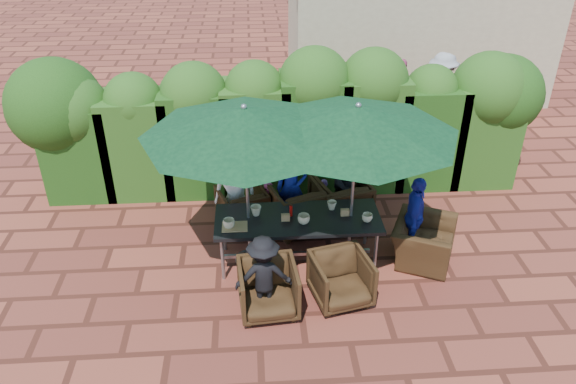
{
  "coord_description": "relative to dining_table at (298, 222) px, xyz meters",
  "views": [
    {
      "loc": [
        -0.56,
        -6.57,
        5.11
      ],
      "look_at": [
        -0.07,
        0.4,
        0.97
      ],
      "focal_mm": 35.0,
      "sensor_mm": 36.0,
      "label": 1
    }
  ],
  "objects": [
    {
      "name": "serving_tray",
      "position": [
        -0.89,
        -0.18,
        0.08
      ],
      "size": [
        0.35,
        0.25,
        0.02
      ],
      "primitive_type": "cube",
      "color": "tan",
      "rests_on": "dining_table"
    },
    {
      "name": "chair_end_right",
      "position": [
        1.83,
        -0.08,
        -0.26
      ],
      "size": [
        0.96,
        1.12,
        0.83
      ],
      "primitive_type": "imported",
      "rotation": [
        0.0,
        0.0,
        1.14
      ],
      "color": "black",
      "rests_on": "ground"
    },
    {
      "name": "adult_far_mid",
      "position": [
        -0.02,
        1.0,
        -0.01
      ],
      "size": [
        0.48,
        0.39,
        1.33
      ],
      "primitive_type": "imported",
      "rotation": [
        0.0,
        0.0,
        0.0
      ],
      "color": "#1D249D",
      "rests_on": "ground"
    },
    {
      "name": "adult_end_right",
      "position": [
        1.71,
        0.08,
        -0.04
      ],
      "size": [
        0.57,
        0.82,
        1.27
      ],
      "primitive_type": "imported",
      "rotation": [
        0.0,
        0.0,
        1.29
      ],
      "color": "#1D249D",
      "rests_on": "ground"
    },
    {
      "name": "pedestrian_c",
      "position": [
        3.39,
        4.4,
        0.19
      ],
      "size": [
        1.09,
        1.18,
        1.73
      ],
      "primitive_type": "imported",
      "rotation": [
        0.0,
        0.0,
        2.25
      ],
      "color": "gray",
      "rests_on": "ground"
    },
    {
      "name": "chair_near_right",
      "position": [
        0.5,
        -0.89,
        -0.3
      ],
      "size": [
        0.86,
        0.83,
        0.75
      ],
      "primitive_type": "imported",
      "rotation": [
        0.0,
        0.0,
        0.23
      ],
      "color": "black",
      "rests_on": "ground"
    },
    {
      "name": "sauce_bottle",
      "position": [
        -0.09,
        0.07,
        0.16
      ],
      "size": [
        0.04,
        0.04,
        0.17
      ],
      "primitive_type": "cylinder",
      "color": "#4C230C",
      "rests_on": "dining_table"
    },
    {
      "name": "umbrella_left",
      "position": [
        -0.7,
        0.06,
        1.54
      ],
      "size": [
        2.76,
        2.76,
        2.46
      ],
      "color": "gray",
      "rests_on": "ground"
    },
    {
      "name": "building",
      "position": [
        3.46,
        6.95,
        0.93
      ],
      "size": [
        6.2,
        3.08,
        3.2
      ],
      "color": "#C2B390",
      "rests_on": "ground"
    },
    {
      "name": "adult_near_left",
      "position": [
        -0.52,
        -1.02,
        -0.11
      ],
      "size": [
        0.75,
        0.37,
        1.14
      ],
      "primitive_type": "imported",
      "rotation": [
        0.0,
        0.0,
        3.2
      ],
      "color": "black",
      "rests_on": "ground"
    },
    {
      "name": "child_left",
      "position": [
        -0.37,
        1.01,
        -0.29
      ],
      "size": [
        0.33,
        0.3,
        0.77
      ],
      "primitive_type": "imported",
      "rotation": [
        0.0,
        0.0,
        0.28
      ],
      "color": "#C94780",
      "rests_on": "ground"
    },
    {
      "name": "ground",
      "position": [
        -0.04,
        -0.04,
        -0.68
      ],
      "size": [
        80.0,
        80.0,
        0.0
      ],
      "primitive_type": "plane",
      "color": "brown",
      "rests_on": "ground"
    },
    {
      "name": "number_block_left",
      "position": [
        -0.18,
        -0.05,
        0.12
      ],
      "size": [
        0.12,
        0.06,
        0.1
      ],
      "primitive_type": "cube",
      "color": "tan",
      "rests_on": "dining_table"
    },
    {
      "name": "chair_far_left",
      "position": [
        -0.8,
        1.01,
        -0.31
      ],
      "size": [
        0.89,
        0.86,
        0.73
      ],
      "primitive_type": "imported",
      "rotation": [
        0.0,
        0.0,
        3.48
      ],
      "color": "black",
      "rests_on": "ground"
    },
    {
      "name": "cup_d",
      "position": [
        0.51,
        0.2,
        0.14
      ],
      "size": [
        0.14,
        0.14,
        0.13
      ],
      "primitive_type": "imported",
      "color": "beige",
      "rests_on": "dining_table"
    },
    {
      "name": "chair_far_right",
      "position": [
        0.77,
        0.99,
        -0.25
      ],
      "size": [
        1.0,
        0.96,
        0.85
      ],
      "primitive_type": "imported",
      "rotation": [
        0.0,
        0.0,
        3.42
      ],
      "color": "black",
      "rests_on": "ground"
    },
    {
      "name": "cup_c",
      "position": [
        0.07,
        -0.14,
        0.14
      ],
      "size": [
        0.17,
        0.17,
        0.14
      ],
      "primitive_type": "imported",
      "color": "beige",
      "rests_on": "dining_table"
    },
    {
      "name": "adult_far_left",
      "position": [
        -0.9,
        1.04,
        -0.01
      ],
      "size": [
        0.71,
        0.48,
        1.33
      ],
      "primitive_type": "imported",
      "rotation": [
        0.0,
        0.0,
        -0.15
      ],
      "color": "white",
      "rests_on": "ground"
    },
    {
      "name": "adult_far_right",
      "position": [
        0.91,
        1.04,
        0.03
      ],
      "size": [
        0.73,
        0.51,
        1.41
      ],
      "primitive_type": "imported",
      "rotation": [
        0.0,
        0.0,
        0.15
      ],
      "color": "black",
      "rests_on": "ground"
    },
    {
      "name": "umbrella_right",
      "position": [
        0.76,
        0.01,
        1.54
      ],
      "size": [
        2.73,
        2.73,
        2.46
      ],
      "color": "gray",
      "rests_on": "ground"
    },
    {
      "name": "chair_far_mid",
      "position": [
        0.08,
        0.86,
        -0.24
      ],
      "size": [
        1.04,
        1.01,
        0.86
      ],
      "primitive_type": "imported",
      "rotation": [
        0.0,
        0.0,
        3.47
      ],
      "color": "black",
      "rests_on": "ground"
    },
    {
      "name": "ketchup_bottle",
      "position": [
        -0.09,
        0.06,
        0.16
      ],
      "size": [
        0.04,
        0.04,
        0.17
      ],
      "primitive_type": "cylinder",
      "color": "#B20C0A",
      "rests_on": "dining_table"
    },
    {
      "name": "cup_a",
      "position": [
        -0.97,
        -0.18,
        0.14
      ],
      "size": [
        0.17,
        0.17,
        0.13
      ],
      "primitive_type": "imported",
      "color": "beige",
      "rests_on": "dining_table"
    },
    {
      "name": "cup_b",
      "position": [
        -0.59,
        0.12,
        0.15
      ],
      "size": [
        0.15,
        0.15,
        0.14
      ],
      "primitive_type": "imported",
      "color": "beige",
      "rests_on": "dining_table"
    },
    {
      "name": "pedestrian_a",
      "position": [
        1.3,
        4.25,
        0.12
      ],
      "size": [
        1.45,
        1.41,
        1.6
      ],
      "primitive_type": "imported",
      "rotation": [
        0.0,
        0.0,
        2.39
      ],
      "color": "#238327",
      "rests_on": "ground"
    },
    {
      "name": "child_right",
      "position": [
        0.51,
        1.05,
        -0.3
      ],
      "size": [
        0.33,
        0.31,
        0.74
      ],
      "primitive_type": "imported",
      "rotation": [
        0.0,
        0.0,
        -0.42
      ],
      "color": "#824EA9",
      "rests_on": "ground"
    },
    {
      "name": "hedge_wall",
      "position": [
        -0.12,
        2.28,
        0.67
      ],
      "size": [
        9.1,
        1.6,
        2.54
      ],
      "color": "#1A3B10",
      "rests_on": "ground"
    },
    {
      "name": "chair_near_left",
      "position": [
        -0.47,
        -1.03,
        -0.29
      ],
      "size": [
        0.8,
        0.76,
        0.76
      ],
      "primitive_type": "imported",
      "rotation": [
        0.0,
        0.0,
        0.09
      ],
      "color": "black",
      "rests_on": "ground"
    },
    {
      "name": "number_block_right",
      "position": [
        0.67,
        0.02,
        0.12
      ],
      "size": [
        0.12,
        0.06,
        0.1
      ],
      "primitive_type": "cube",
      "color": "tan",
      "rests_on": "dining_table"
    },
    {
      "name": "pedestrian_b",
      "position": [
        2.39,
        4.3,
        0.15
      ],
      "size": [
        0.91,
        0.72,
        1.66
      ],
      "primitive_type": "imported",
      "rotation": [
        0.0,
        0.0,
        3.48
      ],
      "color": "#C94780",
      "rests_on": "ground"
    },
    {
      "name": "dining_table",
      "position": [
        0.0,
        0.0,
        0.0
      ],
      "size": [
        2.35,
        0.9,
        0.75
      ],
      "color": "black",
      "rests_on": "ground"
    },
    {
      "name": "cup_e",
      "position": [
        0.96,
        -0.15,
        0.13
      ],
      "size": [
        0.15,
        0.15,
        0.12
      ],
      "primitive_type": "imported",
      "color": "beige",
      "rests_on": "dining_table"
    }
  ]
}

